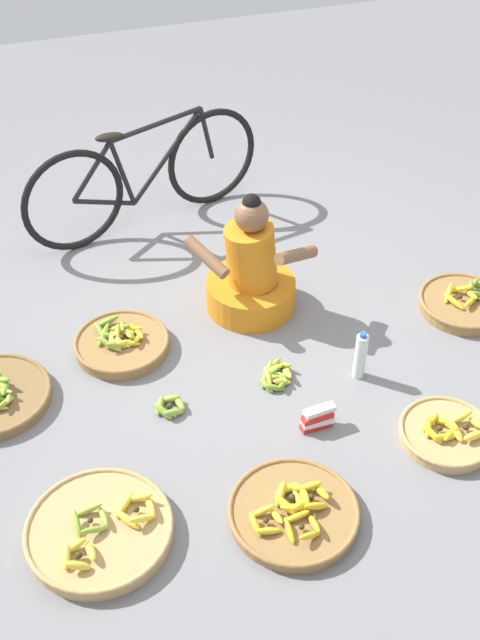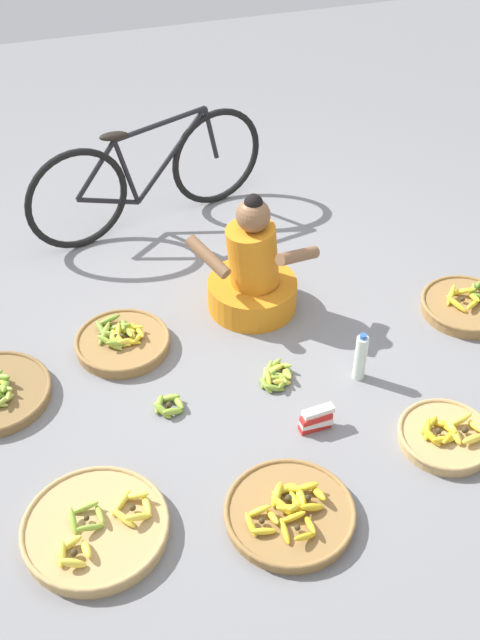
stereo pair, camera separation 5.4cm
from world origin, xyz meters
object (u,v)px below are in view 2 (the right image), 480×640
object	(u,v)px
banana_basket_back_center	(466,305)
banana_basket_front_left	(96,528)
loose_bananas_near_bicycle	(276,376)
vendor_woman_front	(253,274)
banana_basket_front_right	(122,341)
packet_carton_stack	(316,419)
water_bottle	(361,357)
bicycle_leaning	(149,175)
loose_bananas_back_left	(168,405)
banana_basket_back_right	(446,436)
banana_basket_mid_left	(290,513)

from	to	relation	value
banana_basket_back_center	banana_basket_front_left	distance (m)	2.47
banana_basket_back_center	loose_bananas_near_bicycle	world-z (taller)	banana_basket_back_center
vendor_woman_front	banana_basket_front_left	distance (m)	1.74
banana_basket_front_right	packet_carton_stack	xyz separation A→B (m)	(0.79, -0.88, 0.01)
banana_basket_back_center	loose_bananas_near_bicycle	size ratio (longest dim) A/B	2.22
water_bottle	loose_bananas_near_bicycle	bearing A→B (deg)	165.46
bicycle_leaning	banana_basket_front_left	bearing A→B (deg)	-108.62
banana_basket_front_right	water_bottle	bearing A→B (deg)	-28.12
banana_basket_front_left	bicycle_leaning	bearing A→B (deg)	71.38
loose_bananas_back_left	banana_basket_back_right	bearing A→B (deg)	-26.91
loose_bananas_near_bicycle	packet_carton_stack	xyz separation A→B (m)	(0.07, -0.38, 0.03)
water_bottle	packet_carton_stack	world-z (taller)	water_bottle
banana_basket_mid_left	packet_carton_stack	xyz separation A→B (m)	(0.31, 0.46, 0.02)
vendor_woman_front	banana_basket_back_right	distance (m)	1.41
banana_basket_front_right	banana_basket_front_left	distance (m)	1.21
vendor_woman_front	water_bottle	distance (m)	0.82
loose_bananas_back_left	water_bottle	distance (m)	1.03
water_bottle	banana_basket_front_right	bearing A→B (deg)	151.88
banana_basket_back_right	water_bottle	distance (m)	0.59
banana_basket_back_center	water_bottle	bearing A→B (deg)	-159.40
banana_basket_back_right	water_bottle	size ratio (longest dim) A/B	1.57
banana_basket_front_left	loose_bananas_back_left	bearing A→B (deg)	52.79
bicycle_leaning	banana_basket_front_right	world-z (taller)	bicycle_leaning
vendor_woman_front	banana_basket_back_center	size ratio (longest dim) A/B	1.45
bicycle_leaning	banana_basket_mid_left	xyz separation A→B (m)	(0.04, -2.54, -0.32)
loose_bananas_back_left	packet_carton_stack	world-z (taller)	packet_carton_stack
packet_carton_stack	banana_basket_back_center	bearing A→B (deg)	26.20
loose_bananas_near_bicycle	packet_carton_stack	bearing A→B (deg)	-79.35
loose_bananas_near_bicycle	loose_bananas_back_left	bearing A→B (deg)	-177.05
bicycle_leaning	loose_bananas_near_bicycle	size ratio (longest dim) A/B	7.03
vendor_woman_front	loose_bananas_near_bicycle	size ratio (longest dim) A/B	3.20
banana_basket_mid_left	packet_carton_stack	size ratio (longest dim) A/B	3.26
banana_basket_front_right	packet_carton_stack	distance (m)	1.19
vendor_woman_front	loose_bananas_back_left	bearing A→B (deg)	-135.39
vendor_woman_front	bicycle_leaning	xyz separation A→B (m)	(-0.35, 1.07, 0.12)
loose_bananas_back_left	loose_bananas_near_bicycle	distance (m)	0.59
bicycle_leaning	vendor_woman_front	bearing A→B (deg)	-71.73
banana_basket_mid_left	banana_basket_back_center	world-z (taller)	banana_basket_back_center
bicycle_leaning	packet_carton_stack	size ratio (longest dim) A/B	9.21
banana_basket_front_right	banana_basket_back_right	world-z (taller)	same
vendor_woman_front	banana_basket_mid_left	xyz separation A→B (m)	(-0.32, -1.47, -0.20)
packet_carton_stack	loose_bananas_back_left	bearing A→B (deg)	152.40
banana_basket_back_right	banana_basket_front_right	bearing A→B (deg)	139.58
loose_bananas_back_left	loose_bananas_near_bicycle	xyz separation A→B (m)	(0.59, 0.03, -0.00)
bicycle_leaning	banana_basket_front_right	xyz separation A→B (m)	(-0.45, -1.19, -0.31)
bicycle_leaning	banana_basket_front_left	world-z (taller)	bicycle_leaning
banana_basket_mid_left	loose_bananas_back_left	size ratio (longest dim) A/B	3.35
banana_basket_mid_left	packet_carton_stack	bearing A→B (deg)	55.88
bicycle_leaning	banana_basket_mid_left	bearing A→B (deg)	-89.20
water_bottle	banana_basket_mid_left	bearing A→B (deg)	-132.27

